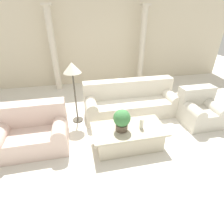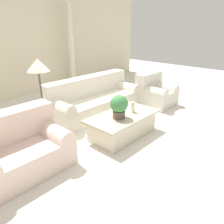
% 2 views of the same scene
% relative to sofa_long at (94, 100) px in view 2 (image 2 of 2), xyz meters
% --- Properties ---
extents(ground_plane, '(16.00, 16.00, 0.00)m').
position_rel_sofa_long_xyz_m(ground_plane, '(-0.36, -0.74, -0.34)').
color(ground_plane, silver).
extents(wall_back, '(10.00, 0.06, 3.20)m').
position_rel_sofa_long_xyz_m(wall_back, '(-0.36, 2.61, 1.26)').
color(wall_back, beige).
rests_on(wall_back, ground_plane).
extents(sofa_long, '(2.38, 0.86, 0.87)m').
position_rel_sofa_long_xyz_m(sofa_long, '(0.00, 0.00, 0.00)').
color(sofa_long, beige).
rests_on(sofa_long, ground_plane).
extents(loveseat, '(1.34, 0.86, 0.87)m').
position_rel_sofa_long_xyz_m(loveseat, '(-2.29, -0.85, 0.01)').
color(loveseat, beige).
rests_on(loveseat, ground_plane).
extents(coffee_table, '(1.43, 0.75, 0.43)m').
position_rel_sofa_long_xyz_m(coffee_table, '(-0.44, -1.25, -0.12)').
color(coffee_table, beige).
rests_on(coffee_table, ground_plane).
extents(potted_plant, '(0.32, 0.32, 0.43)m').
position_rel_sofa_long_xyz_m(potted_plant, '(-0.59, -1.29, 0.32)').
color(potted_plant, brown).
rests_on(potted_plant, coffee_table).
extents(pillar_candle, '(0.07, 0.07, 0.21)m').
position_rel_sofa_long_xyz_m(pillar_candle, '(-0.20, -1.31, 0.19)').
color(pillar_candle, silver).
rests_on(pillar_candle, coffee_table).
extents(floor_lamp, '(0.39, 0.39, 1.46)m').
position_rel_sofa_long_xyz_m(floor_lamp, '(-1.40, -0.08, 0.91)').
color(floor_lamp, '#4C473D').
rests_on(floor_lamp, ground_plane).
extents(column_right, '(0.29, 0.29, 2.60)m').
position_rel_sofa_long_xyz_m(column_right, '(1.06, 2.18, 0.99)').
color(column_right, beige).
rests_on(column_right, ground_plane).
extents(armchair, '(0.85, 0.85, 0.83)m').
position_rel_sofa_long_xyz_m(armchair, '(1.50, -0.75, 0.00)').
color(armchair, beige).
rests_on(armchair, ground_plane).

